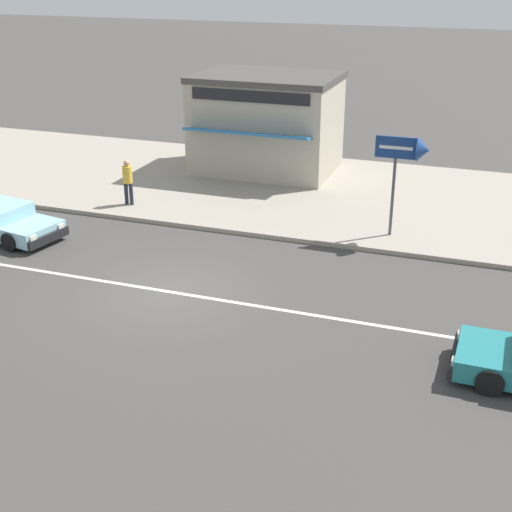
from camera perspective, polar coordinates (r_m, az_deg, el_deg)
ground_plane at (r=19.64m, az=-6.97°, el=-2.86°), size 160.00×160.00×0.00m
lane_centre_stripe at (r=19.64m, az=-6.97°, el=-2.85°), size 50.40×0.14×0.01m
kerb_strip at (r=27.91m, az=1.73°, el=5.40°), size 68.00×10.00×0.15m
sedan_pale_blue_2 at (r=24.63m, az=-19.69°, el=2.72°), size 4.43×2.41×1.06m
arrow_signboard at (r=22.51m, az=12.62°, el=7.98°), size 1.65×0.74×3.26m
pedestrian_near_clock at (r=26.01m, az=-10.23°, el=6.09°), size 0.34×0.34×1.64m
shopfront_corner_warung at (r=29.74m, az=0.85°, el=10.61°), size 5.68×4.86×3.94m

